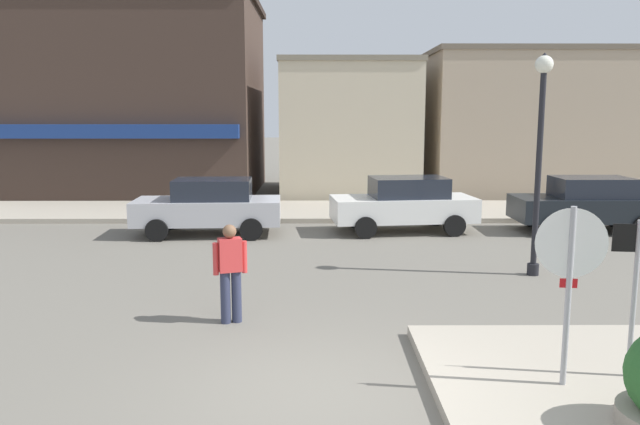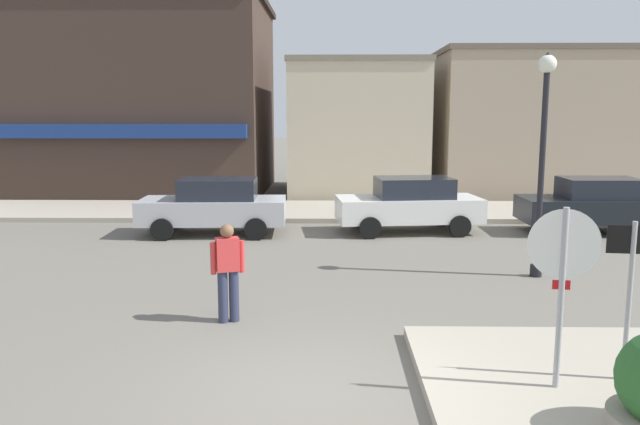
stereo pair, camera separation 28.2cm
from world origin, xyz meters
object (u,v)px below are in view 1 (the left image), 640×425
Objects in this scene: one_way_sign at (635,283)px; parked_car_second at (404,204)px; stop_sign at (569,273)px; lamp_post at (540,133)px; parked_car_nearest at (209,206)px; pedestrian_crossing_near at (230,270)px; parked_car_third at (587,204)px.

one_way_sign reaches higher than parked_car_second.
lamp_post is at bearing 74.22° from stop_sign.
lamp_post is 1.12× the size of parked_car_nearest.
parked_car_nearest is 2.53× the size of pedestrian_crossing_near.
lamp_post is 5.67m from parked_car_second.
stop_sign is 0.51× the size of lamp_post.
stop_sign is 0.56× the size of parked_car_nearest.
lamp_post is 2.82× the size of pedestrian_crossing_near.
parked_car_third is (4.76, 10.45, -0.71)m from stop_sign.
parked_car_second and parked_car_third have the same top height.
parked_car_third is 11.95m from pedestrian_crossing_near.
parked_car_nearest is (-6.81, 9.82, -0.52)m from one_way_sign.
parked_car_third is 2.49× the size of pedestrian_crossing_near.
lamp_post is at bearing -30.43° from parked_car_nearest.
stop_sign is at bearing -114.48° from parked_car_third.
parked_car_nearest and parked_car_third have the same top height.
pedestrian_crossing_near is at bearing -116.48° from parked_car_second.
pedestrian_crossing_near reaches higher than parked_car_third.
parked_car_third is (3.17, 4.81, -2.15)m from lamp_post.
parked_car_third is at bearing 56.67° from lamp_post.
lamp_post reaches higher than stop_sign.
lamp_post is 6.15m from parked_car_third.
stop_sign is 0.57× the size of parked_car_third.
parked_car_second is at bearing 63.52° from pedestrian_crossing_near.
pedestrian_crossing_near is (-9.08, -7.77, 0.06)m from parked_car_third.
pedestrian_crossing_near is at bearing 154.84° from one_way_sign.
one_way_sign is (0.90, 0.23, -0.19)m from stop_sign.
parked_car_third is (10.67, 0.41, 0.00)m from parked_car_nearest.
parked_car_nearest is at bearing -175.57° from parked_car_second.
parked_car_nearest is at bearing -177.82° from parked_car_third.
stop_sign is 5.13m from pedestrian_crossing_near.
parked_car_second is (5.47, 0.42, 0.00)m from parked_car_nearest.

